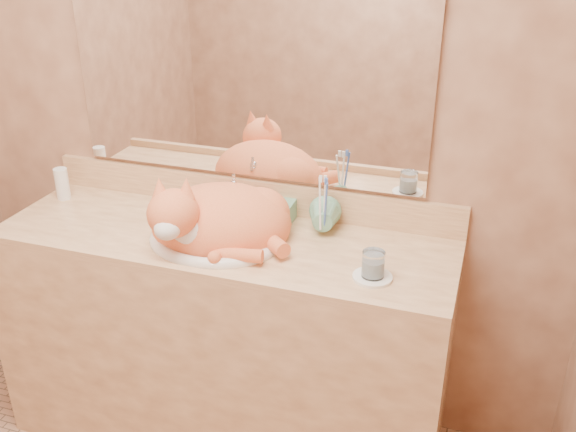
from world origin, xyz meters
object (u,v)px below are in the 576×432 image
(cat, at_px, (216,218))
(toothbrush_cup, at_px, (323,224))
(vanity_counter, at_px, (225,341))
(sink_basin, at_px, (214,223))
(soap_dispenser, at_px, (279,206))
(water_glass, at_px, (373,264))

(cat, relative_size, toothbrush_cup, 4.15)
(vanity_counter, bearing_deg, sink_basin, -116.60)
(cat, relative_size, soap_dispenser, 2.93)
(cat, distance_m, water_glass, 0.56)
(vanity_counter, distance_m, cat, 0.51)
(vanity_counter, xyz_separation_m, water_glass, (0.55, -0.09, 0.48))
(sink_basin, relative_size, cat, 0.93)
(vanity_counter, height_order, water_glass, water_glass)
(cat, bearing_deg, toothbrush_cup, 2.04)
(vanity_counter, height_order, soap_dispenser, soap_dispenser)
(cat, relative_size, water_glass, 5.86)
(sink_basin, relative_size, soap_dispenser, 2.71)
(sink_basin, xyz_separation_m, cat, (0.00, 0.01, 0.02))
(soap_dispenser, distance_m, water_glass, 0.46)
(toothbrush_cup, bearing_deg, vanity_counter, -160.38)
(sink_basin, bearing_deg, water_glass, 2.17)
(cat, xyz_separation_m, water_glass, (0.55, -0.08, -0.04))
(water_glass, bearing_deg, vanity_counter, 170.88)
(vanity_counter, relative_size, soap_dispenser, 9.73)
(toothbrush_cup, bearing_deg, water_glass, -43.43)
(vanity_counter, bearing_deg, cat, -127.57)
(vanity_counter, height_order, sink_basin, sink_basin)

